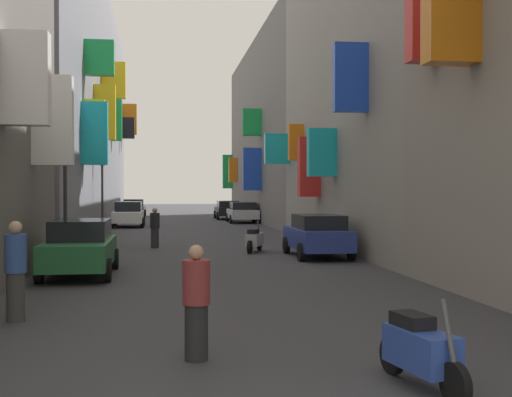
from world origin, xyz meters
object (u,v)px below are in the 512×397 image
Objects in this scene: pedestrian_crossing at (196,303)px; pedestrian_near_left at (155,228)px; parked_car_silver at (243,212)px; traffic_light_far_corner at (65,169)px; scooter_orange at (139,216)px; parked_car_grey at (134,208)px; pedestrian_near_right at (16,271)px; parked_car_black at (228,209)px; scooter_blue at (421,349)px; parked_car_blue at (318,235)px; parked_car_green at (80,247)px; parked_car_white at (128,214)px; scooter_silver at (255,240)px; traffic_light_near_corner at (102,177)px.

pedestrian_near_left is at bearing 92.47° from pedestrian_crossing.
traffic_light_far_corner is (-8.62, -22.94, 2.24)m from parked_car_silver.
parked_car_grey is at bearing 94.67° from scooter_orange.
pedestrian_near_right reaches higher than parked_car_silver.
pedestrian_near_right is at bearing -103.47° from parked_car_silver.
pedestrian_crossing is (-4.49, -42.16, 0.03)m from parked_car_black.
parked_car_black is 2.30× the size of scooter_blue.
traffic_light_far_corner is at bearing 111.97° from scooter_blue.
scooter_orange is (-6.91, 25.18, -0.31)m from parked_car_blue.
parked_car_black is 0.95× the size of traffic_light_far_corner.
parked_car_green is 2.63× the size of pedestrian_crossing.
parked_car_silver is at bearing 76.53° from pedestrian_near_right.
pedestrian_near_right is at bearing -91.47° from scooter_orange.
parked_car_black and parked_car_silver have the same top height.
scooter_orange is (0.42, 5.74, -0.34)m from parked_car_white.
parked_car_silver is 2.27× the size of pedestrian_near_right.
pedestrian_near_left is at bearing 147.41° from scooter_silver.
parked_car_grey is 2.35× the size of scooter_orange.
traffic_light_far_corner is at bearing -165.75° from scooter_silver.
parked_car_blue is at bearing -90.47° from parked_car_silver.
parked_car_black is at bearing 87.45° from scooter_blue.
pedestrian_near_right is (-3.02, 3.14, 0.11)m from pedestrian_crossing.
parked_car_green is (0.20, -37.97, 0.01)m from parked_car_grey.
parked_car_green reaches higher than scooter_silver.
parked_car_black is at bearing 77.92° from pedestrian_near_left.
parked_car_white is 23.32m from parked_car_green.
pedestrian_near_right is (-5.93, -12.16, 0.43)m from scooter_silver.
traffic_light_near_corner is at bearing 107.95° from pedestrian_near_left.
parked_car_green is (-7.64, -27.22, 0.03)m from parked_car_silver.
parked_car_blue is (0.31, -28.92, 0.02)m from parked_car_black.
parked_car_black is at bearing 95.09° from parked_car_silver.
pedestrian_near_left is at bearing 77.15° from parked_car_green.
pedestrian_near_left is (1.36, -20.78, 0.33)m from scooter_orange.
pedestrian_near_right is (-2.26, -14.50, 0.10)m from pedestrian_near_left.
parked_car_silver is at bearing 69.39° from traffic_light_far_corner.
parked_car_white is 2.56× the size of pedestrian_crossing.
parked_car_grey is 0.94× the size of traffic_light_near_corner.
parked_car_black is 26.91m from scooter_silver.
parked_car_black is at bearing 74.10° from traffic_light_far_corner.
scooter_blue is 7.36m from pedestrian_near_right.
parked_car_grey is 34.94m from parked_car_blue.
pedestrian_crossing is (2.55, -32.68, -0.02)m from parked_car_white.
parked_car_green is at bearing -91.05° from scooter_orange.
pedestrian_near_left is (-0.76, 17.64, 0.01)m from pedestrian_crossing.
parked_car_grey is 1.02× the size of parked_car_blue.
scooter_orange is 0.97× the size of pedestrian_near_right.
traffic_light_far_corner reaches higher than pedestrian_near_left.
parked_car_green is at bearing -102.28° from parked_car_black.
scooter_silver is 1.12× the size of pedestrian_crossing.
scooter_silver is at bearing -32.59° from pedestrian_near_left.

